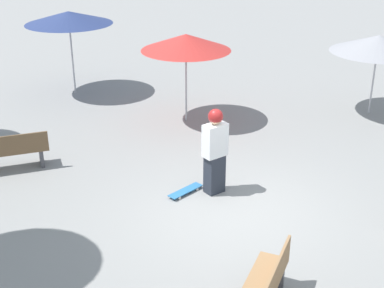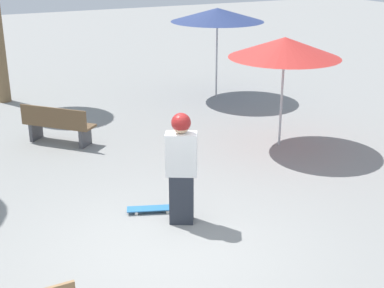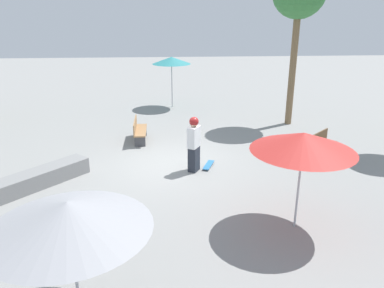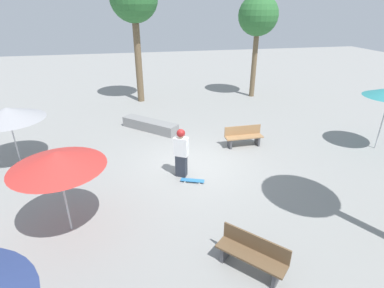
{
  "view_description": "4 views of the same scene",
  "coord_description": "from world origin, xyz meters",
  "px_view_note": "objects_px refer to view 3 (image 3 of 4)",
  "views": [
    {
      "loc": [
        -8.23,
        -2.69,
        5.22
      ],
      "look_at": [
        0.58,
        1.13,
        0.96
      ],
      "focal_mm": 50.0,
      "sensor_mm": 36.0,
      "label": 1
    },
    {
      "loc": [
        -2.66,
        -6.01,
        4.02
      ],
      "look_at": [
        1.02,
        1.15,
        1.05
      ],
      "focal_mm": 50.0,
      "sensor_mm": 36.0,
      "label": 2
    },
    {
      "loc": [
        11.42,
        -0.17,
        4.79
      ],
      "look_at": [
        0.5,
        0.6,
        0.87
      ],
      "focal_mm": 35.0,
      "sensor_mm": 36.0,
      "label": 3
    },
    {
      "loc": [
        2.1,
        9.65,
        5.47
      ],
      "look_at": [
        0.22,
        0.77,
        1.24
      ],
      "focal_mm": 28.0,
      "sensor_mm": 36.0,
      "label": 4
    }
  ],
  "objects_px": {
    "concrete_ledge": "(41,178)",
    "shade_umbrella_grey": "(68,215)",
    "shade_umbrella_red": "(303,142)",
    "shade_umbrella_teal": "(171,60)",
    "skater_main": "(194,142)",
    "skateboard": "(209,165)",
    "bench_far": "(139,130)",
    "bench_near": "(320,146)"
  },
  "relations": [
    {
      "from": "concrete_ledge",
      "to": "shade_umbrella_grey",
      "type": "bearing_deg",
      "value": 23.01
    },
    {
      "from": "shade_umbrella_red",
      "to": "shade_umbrella_grey",
      "type": "bearing_deg",
      "value": -60.48
    },
    {
      "from": "shade_umbrella_teal",
      "to": "shade_umbrella_red",
      "type": "bearing_deg",
      "value": 12.65
    },
    {
      "from": "concrete_ledge",
      "to": "shade_umbrella_grey",
      "type": "distance_m",
      "value": 5.86
    },
    {
      "from": "shade_umbrella_teal",
      "to": "shade_umbrella_grey",
      "type": "height_order",
      "value": "shade_umbrella_teal"
    },
    {
      "from": "shade_umbrella_red",
      "to": "shade_umbrella_grey",
      "type": "distance_m",
      "value": 5.09
    },
    {
      "from": "shade_umbrella_teal",
      "to": "shade_umbrella_grey",
      "type": "xyz_separation_m",
      "value": [
        14.25,
        -1.79,
        -0.46
      ]
    },
    {
      "from": "shade_umbrella_red",
      "to": "skater_main",
      "type": "bearing_deg",
      "value": -147.93
    },
    {
      "from": "skateboard",
      "to": "bench_far",
      "type": "bearing_deg",
      "value": 62.46
    },
    {
      "from": "concrete_ledge",
      "to": "skater_main",
      "type": "bearing_deg",
      "value": 99.21
    },
    {
      "from": "bench_near",
      "to": "bench_far",
      "type": "distance_m",
      "value": 6.64
    },
    {
      "from": "skater_main",
      "to": "bench_far",
      "type": "height_order",
      "value": "skater_main"
    },
    {
      "from": "skateboard",
      "to": "concrete_ledge",
      "type": "relative_size",
      "value": 0.32
    },
    {
      "from": "bench_far",
      "to": "shade_umbrella_grey",
      "type": "height_order",
      "value": "shade_umbrella_grey"
    },
    {
      "from": "bench_far",
      "to": "shade_umbrella_teal",
      "type": "relative_size",
      "value": 0.62
    },
    {
      "from": "skater_main",
      "to": "shade_umbrella_grey",
      "type": "distance_m",
      "value": 6.4
    },
    {
      "from": "skateboard",
      "to": "skater_main",
      "type": "bearing_deg",
      "value": 141.26
    },
    {
      "from": "shade_umbrella_grey",
      "to": "concrete_ledge",
      "type": "bearing_deg",
      "value": -156.99
    },
    {
      "from": "shade_umbrella_red",
      "to": "bench_far",
      "type": "bearing_deg",
      "value": -147.82
    },
    {
      "from": "skateboard",
      "to": "concrete_ledge",
      "type": "bearing_deg",
      "value": 122.54
    },
    {
      "from": "concrete_ledge",
      "to": "bench_near",
      "type": "bearing_deg",
      "value": 99.93
    },
    {
      "from": "concrete_ledge",
      "to": "bench_near",
      "type": "relative_size",
      "value": 1.74
    },
    {
      "from": "concrete_ledge",
      "to": "bench_far",
      "type": "distance_m",
      "value": 4.55
    },
    {
      "from": "bench_near",
      "to": "shade_umbrella_red",
      "type": "height_order",
      "value": "shade_umbrella_red"
    },
    {
      "from": "bench_far",
      "to": "shade_umbrella_red",
      "type": "xyz_separation_m",
      "value": [
        6.39,
        4.02,
        1.68
      ]
    },
    {
      "from": "skateboard",
      "to": "shade_umbrella_red",
      "type": "height_order",
      "value": "shade_umbrella_red"
    },
    {
      "from": "skateboard",
      "to": "shade_umbrella_grey",
      "type": "relative_size",
      "value": 0.33
    },
    {
      "from": "skateboard",
      "to": "shade_umbrella_red",
      "type": "relative_size",
      "value": 0.35
    },
    {
      "from": "concrete_ledge",
      "to": "shade_umbrella_red",
      "type": "relative_size",
      "value": 1.11
    },
    {
      "from": "bench_far",
      "to": "shade_umbrella_red",
      "type": "relative_size",
      "value": 0.69
    },
    {
      "from": "skateboard",
      "to": "shade_umbrella_teal",
      "type": "height_order",
      "value": "shade_umbrella_teal"
    },
    {
      "from": "skateboard",
      "to": "concrete_ledge",
      "type": "height_order",
      "value": "concrete_ledge"
    },
    {
      "from": "concrete_ledge",
      "to": "shade_umbrella_teal",
      "type": "relative_size",
      "value": 0.99
    },
    {
      "from": "shade_umbrella_grey",
      "to": "skater_main",
      "type": "bearing_deg",
      "value": 158.65
    },
    {
      "from": "skateboard",
      "to": "shade_umbrella_teal",
      "type": "relative_size",
      "value": 0.32
    },
    {
      "from": "skateboard",
      "to": "bench_near",
      "type": "distance_m",
      "value": 3.93
    },
    {
      "from": "bench_far",
      "to": "shade_umbrella_grey",
      "type": "xyz_separation_m",
      "value": [
        8.9,
        -0.4,
        1.52
      ]
    },
    {
      "from": "concrete_ledge",
      "to": "bench_far",
      "type": "relative_size",
      "value": 1.59
    },
    {
      "from": "skater_main",
      "to": "shade_umbrella_grey",
      "type": "height_order",
      "value": "shade_umbrella_grey"
    },
    {
      "from": "skateboard",
      "to": "bench_near",
      "type": "bearing_deg",
      "value": -61.18
    },
    {
      "from": "shade_umbrella_red",
      "to": "skateboard",
      "type": "bearing_deg",
      "value": -156.19
    },
    {
      "from": "shade_umbrella_grey",
      "to": "skateboard",
      "type": "bearing_deg",
      "value": 155.62
    }
  ]
}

